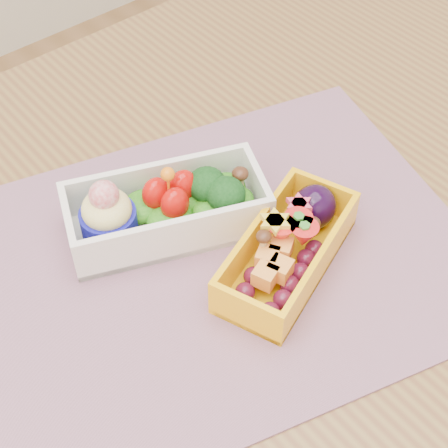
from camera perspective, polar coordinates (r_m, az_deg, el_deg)
table at (r=0.77m, az=0.99°, el=-6.61°), size 1.20×0.80×0.75m
placemat at (r=0.68m, az=-0.22°, el=-2.69°), size 0.55×0.48×0.00m
bento_white at (r=0.69m, az=-4.72°, el=1.20°), size 0.21×0.15×0.08m
bento_yellow at (r=0.66m, az=5.26°, el=-1.87°), size 0.18×0.13×0.06m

